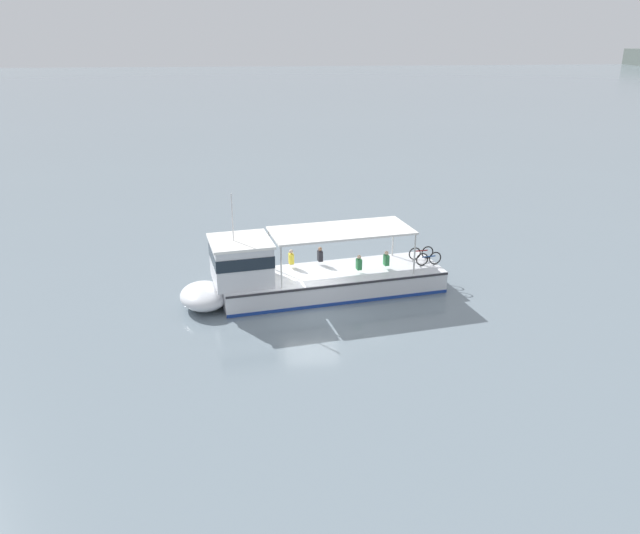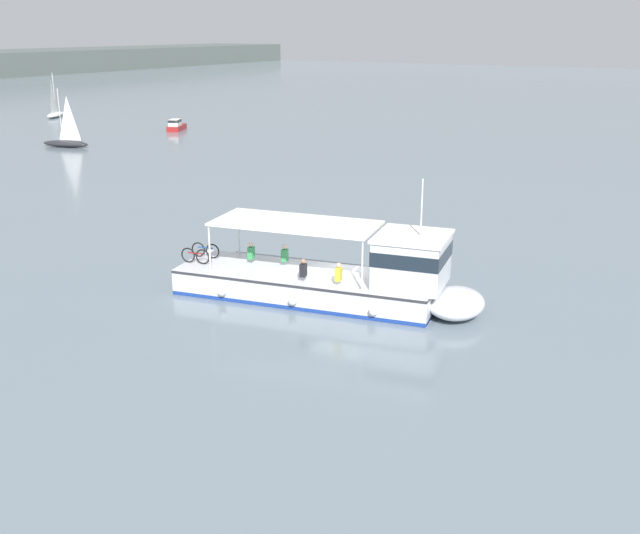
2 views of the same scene
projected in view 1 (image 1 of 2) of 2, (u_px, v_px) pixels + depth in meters
The scene contains 2 objects.
ground_plane at pixel (311, 306), 29.49m from camera, with size 400.00×400.00×0.00m, color slate.
ferry_main at pixel (300, 277), 30.23m from camera, with size 5.23×13.04×5.32m.
Camera 1 is at (26.83, -2.44, 12.16)m, focal length 35.40 mm.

